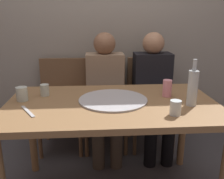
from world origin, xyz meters
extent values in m
cube|color=gray|center=(0.00, 1.08, 1.30)|extent=(6.00, 0.10, 2.60)
cube|color=olive|center=(0.00, 0.00, 0.73)|extent=(1.43, 0.85, 0.04)
cylinder|color=olive|center=(-0.66, 0.37, 0.36)|extent=(0.06, 0.06, 0.71)
cylinder|color=olive|center=(0.66, 0.37, 0.36)|extent=(0.06, 0.06, 0.71)
cylinder|color=#ADADB2|center=(0.01, 0.03, 0.76)|extent=(0.48, 0.48, 0.01)
cylinder|color=#B2BCC1|center=(0.52, -0.10, 0.87)|extent=(0.07, 0.07, 0.23)
cylinder|color=#B2BCC1|center=(0.52, -0.10, 1.02)|extent=(0.02, 0.02, 0.07)
cylinder|color=#B7C6BC|center=(-0.62, 0.07, 0.80)|extent=(0.08, 0.08, 0.10)
cylinder|color=#B7C6BC|center=(-0.48, 0.18, 0.79)|extent=(0.06, 0.06, 0.08)
cylinder|color=silver|center=(0.36, -0.26, 0.80)|extent=(0.07, 0.07, 0.09)
cylinder|color=pink|center=(0.41, 0.10, 0.81)|extent=(0.07, 0.07, 0.12)
cube|color=#B7B7BC|center=(-0.53, -0.14, 0.76)|extent=(0.13, 0.20, 0.01)
cube|color=brown|center=(-0.45, 0.75, 0.45)|extent=(0.44, 0.44, 0.05)
cube|color=brown|center=(-0.45, 0.95, 0.68)|extent=(0.44, 0.04, 0.45)
cylinder|color=brown|center=(-0.26, 0.56, 0.21)|extent=(0.04, 0.04, 0.42)
cylinder|color=brown|center=(-0.64, 0.56, 0.21)|extent=(0.04, 0.04, 0.42)
cylinder|color=brown|center=(-0.26, 0.94, 0.21)|extent=(0.04, 0.04, 0.42)
cylinder|color=brown|center=(-0.64, 0.94, 0.21)|extent=(0.04, 0.04, 0.42)
cube|color=brown|center=(-0.01, 0.75, 0.45)|extent=(0.44, 0.44, 0.05)
cube|color=brown|center=(-0.01, 0.95, 0.68)|extent=(0.44, 0.04, 0.45)
cylinder|color=brown|center=(0.18, 0.56, 0.21)|extent=(0.04, 0.04, 0.42)
cylinder|color=brown|center=(-0.20, 0.56, 0.21)|extent=(0.04, 0.04, 0.42)
cylinder|color=brown|center=(0.18, 0.94, 0.21)|extent=(0.04, 0.04, 0.42)
cylinder|color=brown|center=(-0.20, 0.94, 0.21)|extent=(0.04, 0.04, 0.42)
cube|color=brown|center=(0.45, 0.75, 0.45)|extent=(0.44, 0.44, 0.05)
cube|color=brown|center=(0.45, 0.95, 0.68)|extent=(0.44, 0.04, 0.45)
cylinder|color=brown|center=(0.64, 0.56, 0.21)|extent=(0.04, 0.04, 0.42)
cylinder|color=brown|center=(0.26, 0.56, 0.21)|extent=(0.04, 0.04, 0.42)
cylinder|color=brown|center=(0.64, 0.94, 0.21)|extent=(0.04, 0.04, 0.42)
cylinder|color=brown|center=(0.26, 0.94, 0.21)|extent=(0.04, 0.04, 0.42)
cube|color=#937A60|center=(-0.01, 0.77, 0.71)|extent=(0.36, 0.22, 0.52)
sphere|color=brown|center=(-0.01, 0.77, 1.06)|extent=(0.21, 0.21, 0.21)
cylinder|color=#3B3026|center=(0.07, 0.57, 0.45)|extent=(0.12, 0.40, 0.12)
cylinder|color=#3B3026|center=(-0.09, 0.57, 0.45)|extent=(0.12, 0.40, 0.12)
cylinder|color=#3B3026|center=(0.07, 0.37, 0.23)|extent=(0.11, 0.11, 0.45)
cylinder|color=#3B3026|center=(-0.09, 0.37, 0.23)|extent=(0.11, 0.11, 0.45)
cube|color=black|center=(0.45, 0.77, 0.71)|extent=(0.36, 0.22, 0.52)
sphere|color=#A87A5B|center=(0.45, 0.77, 1.06)|extent=(0.21, 0.21, 0.21)
cylinder|color=black|center=(0.53, 0.57, 0.45)|extent=(0.12, 0.40, 0.12)
cylinder|color=black|center=(0.37, 0.57, 0.45)|extent=(0.12, 0.40, 0.12)
cylinder|color=black|center=(0.53, 0.37, 0.23)|extent=(0.11, 0.11, 0.45)
cylinder|color=black|center=(0.37, 0.37, 0.23)|extent=(0.11, 0.11, 0.45)
camera|label=1|loc=(-0.12, -1.61, 1.32)|focal=40.03mm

